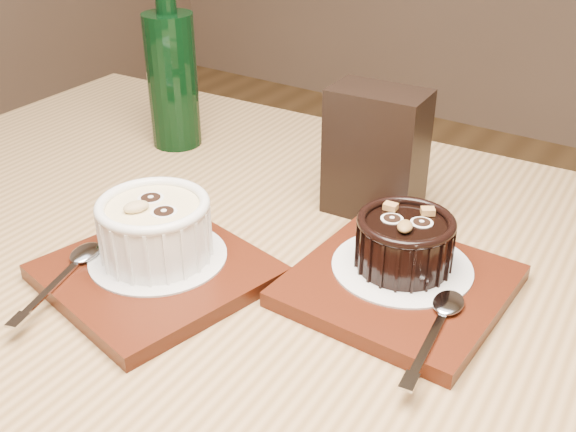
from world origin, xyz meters
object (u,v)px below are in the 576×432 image
table (287,365)px  ramekin_dark (405,240)px  condiment_stand (376,153)px  green_bottle (172,75)px  tray_left (156,273)px  ramekin_white (155,226)px  tray_right (399,286)px

table → ramekin_dark: ramekin_dark is taller
table → condiment_stand: bearing=92.0°
table → green_bottle: green_bottle is taller
table → ramekin_dark: size_ratio=13.91×
tray_left → ramekin_white: (-0.01, 0.01, 0.04)m
condiment_stand → green_bottle: green_bottle is taller
tray_right → green_bottle: green_bottle is taller
tray_left → ramekin_white: size_ratio=1.72×
green_bottle → ramekin_dark: bearing=-17.8°
ramekin_dark → condiment_stand: bearing=110.3°
green_bottle → tray_right: bearing=-19.9°
ramekin_white → green_bottle: 0.31m
tray_left → ramekin_dark: bearing=33.8°
green_bottle → condiment_stand: bearing=-4.1°
ramekin_white → tray_right: (0.21, 0.10, -0.04)m
ramekin_dark → ramekin_white: bearing=-169.2°
ramekin_white → tray_right: 0.23m
tray_left → green_bottle: (-0.20, 0.25, 0.09)m
table → tray_left: bearing=-153.2°
ramekin_dark → condiment_stand: 0.14m
tray_right → tray_left: bearing=-151.0°
tray_left → ramekin_dark: 0.23m
table → tray_left: size_ratio=6.89×
ramekin_white → ramekin_dark: size_ratio=1.17×
table → tray_right: 0.14m
tray_left → ramekin_dark: size_ratio=2.02×
tray_left → ramekin_white: 0.04m
tray_left → green_bottle: green_bottle is taller
ramekin_dark → green_bottle: green_bottle is taller
tray_left → tray_right: (0.20, 0.11, 0.00)m
tray_right → ramekin_white: bearing=-154.9°
ramekin_dark → condiment_stand: size_ratio=0.64×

